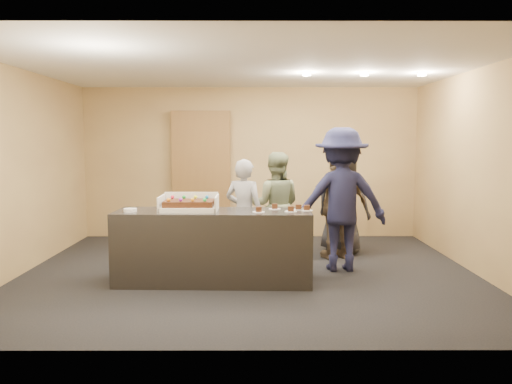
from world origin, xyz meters
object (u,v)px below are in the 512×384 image
person_sage_man (275,205)px  person_brown_extra (337,205)px  person_dark_suit (342,198)px  sheet_cake (189,203)px  serving_counter (214,247)px  person_navy_man (341,199)px  person_server_grey (244,213)px  storage_cabinet (201,175)px  plate_stack (130,210)px  cake_box (189,207)px

person_sage_man → person_brown_extra: 0.91m
person_dark_suit → sheet_cake: bearing=70.5°
serving_counter → person_navy_man: size_ratio=1.24×
sheet_cake → person_navy_man: (1.98, 0.62, -0.03)m
sheet_cake → person_navy_man: 2.07m
person_navy_man → person_dark_suit: bearing=-102.6°
person_server_grey → person_sage_man: person_sage_man is taller
person_server_grey → person_navy_man: (1.32, -0.18, 0.21)m
person_sage_man → person_navy_man: 1.13m
person_server_grey → person_brown_extra: size_ratio=0.93×
person_navy_man → person_brown_extra: 0.67m
sheet_cake → person_navy_man: person_navy_man is taller
serving_counter → person_sage_man: 1.60m
storage_cabinet → plate_stack: storage_cabinet is taller
cake_box → person_dark_suit: (2.18, 1.63, -0.08)m
storage_cabinet → cake_box: storage_cabinet is taller
serving_counter → person_server_grey: person_server_grey is taller
person_server_grey → storage_cabinet: bearing=-47.1°
storage_cabinet → person_dark_suit: 2.65m
sheet_cake → person_dark_suit: size_ratio=0.34×
person_brown_extra → person_dark_suit: (0.15, 0.38, 0.06)m
storage_cabinet → person_navy_man: bearing=-46.8°
sheet_cake → person_server_grey: size_ratio=0.40×
sheet_cake → plate_stack: sheet_cake is taller
storage_cabinet → person_dark_suit: size_ratio=1.31×
sheet_cake → person_server_grey: person_server_grey is taller
serving_counter → person_server_grey: (0.36, 0.79, 0.30)m
person_dark_suit → person_sage_man: bearing=50.5°
storage_cabinet → person_sage_man: bearing=-50.9°
person_brown_extra → person_dark_suit: bearing=-129.9°
serving_counter → person_sage_man: size_ratio=1.51×
person_server_grey → person_brown_extra: person_brown_extra is taller
cake_box → plate_stack: cake_box is taller
sheet_cake → plate_stack: 0.71m
serving_counter → cake_box: (-0.30, 0.03, 0.50)m
person_server_grey → person_brown_extra: bearing=-139.1°
person_sage_man → person_navy_man: bearing=146.6°
person_sage_man → person_navy_man: person_navy_man is taller
storage_cabinet → cake_box: (0.15, -2.86, -0.19)m
storage_cabinet → person_brown_extra: 2.73m
serving_counter → storage_cabinet: 3.00m
person_sage_man → person_navy_man: size_ratio=0.82×
serving_counter → person_dark_suit: 2.54m
person_brown_extra → storage_cabinet: bearing=-55.4°
person_brown_extra → plate_stack: bearing=7.5°
person_server_grey → person_brown_extra: (1.37, 0.48, 0.06)m
serving_counter → person_brown_extra: bearing=37.9°
storage_cabinet → person_navy_man: storage_cabinet is taller
serving_counter → person_brown_extra: size_ratio=1.48×
person_server_grey → person_sage_man: (0.46, 0.53, 0.04)m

